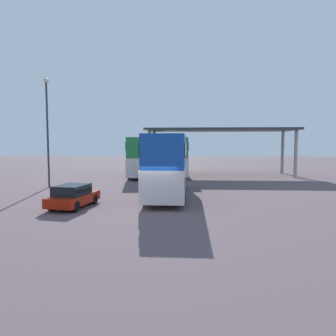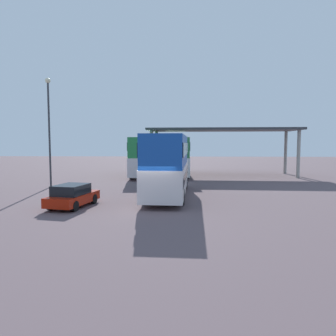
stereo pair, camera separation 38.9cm
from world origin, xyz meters
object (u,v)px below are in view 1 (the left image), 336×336
(double_decker_mid_row, at_px, (174,155))
(lamppost_tall, at_px, (47,120))
(double_decker_main, at_px, (168,163))
(parked_hatchback, at_px, (73,196))
(double_decker_near_canopy, at_px, (142,155))

(double_decker_mid_row, bearing_deg, lamppost_tall, 130.85)
(double_decker_main, xyz_separation_m, double_decker_mid_row, (0.31, 14.17, 0.03))
(parked_hatchback, bearing_deg, double_decker_near_canopy, 3.86)
(double_decker_near_canopy, height_order, lamppost_tall, lamppost_tall)
(double_decker_main, height_order, lamppost_tall, lamppost_tall)
(double_decker_main, bearing_deg, lamppost_tall, 71.10)
(parked_hatchback, xyz_separation_m, double_decker_near_canopy, (2.16, 17.90, 1.72))
(double_decker_main, distance_m, parked_hatchback, 7.12)
(parked_hatchback, relative_size, lamppost_tall, 0.43)
(lamppost_tall, bearing_deg, parked_hatchback, -59.63)
(double_decker_near_canopy, distance_m, double_decker_mid_row, 3.66)
(double_decker_mid_row, bearing_deg, parked_hatchback, 159.74)
(parked_hatchback, bearing_deg, lamppost_tall, 41.11)
(double_decker_main, xyz_separation_m, lamppost_tall, (-10.32, 4.04, 3.33))
(double_decker_mid_row, bearing_deg, double_decker_near_canopy, 94.78)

